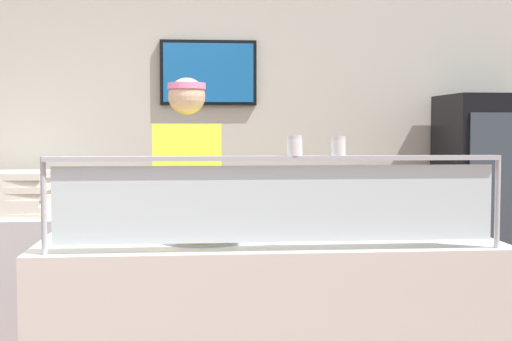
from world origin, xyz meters
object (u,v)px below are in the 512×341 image
object	(u,v)px
pepper_flake_shaker	(338,147)
worker_figure	(188,211)
drink_fridge	(491,211)
pizza_box_stack	(12,194)
pizza_tray	(204,237)
pizza_server	(200,233)
parmesan_shaker	(295,147)

from	to	relation	value
pepper_flake_shaker	worker_figure	world-z (taller)	worker_figure
drink_fridge	pizza_box_stack	world-z (taller)	drink_fridge
pizza_tray	pepper_flake_shaker	distance (m)	0.78
pizza_server	parmesan_shaker	world-z (taller)	parmesan_shaker
parmesan_shaker	pizza_box_stack	size ratio (longest dim) A/B	0.17
drink_fridge	pizza_box_stack	distance (m)	3.47
pepper_flake_shaker	drink_fridge	xyz separation A→B (m)	(1.60, 2.10, -0.53)
pizza_tray	worker_figure	distance (m)	0.74
pizza_tray	drink_fridge	xyz separation A→B (m)	(2.17, 1.78, -0.10)
pizza_tray	pizza_box_stack	world-z (taller)	pizza_box_stack
pizza_server	worker_figure	xyz separation A→B (m)	(-0.06, 0.75, 0.02)
pepper_flake_shaker	pizza_server	bearing A→B (deg)	152.94
pizza_tray	pepper_flake_shaker	bearing A→B (deg)	-29.33
parmesan_shaker	worker_figure	xyz separation A→B (m)	(-0.46, 1.05, -0.39)
parmesan_shaker	pepper_flake_shaker	xyz separation A→B (m)	(0.19, -0.00, -0.00)
pizza_server	pepper_flake_shaker	bearing A→B (deg)	-29.40
pepper_flake_shaker	pizza_box_stack	xyz separation A→B (m)	(-1.87, 2.06, -0.38)
pizza_tray	worker_figure	size ratio (longest dim) A/B	0.24
worker_figure	pizza_box_stack	bearing A→B (deg)	140.66
parmesan_shaker	drink_fridge	xyz separation A→B (m)	(1.79, 2.10, -0.53)
pizza_tray	pizza_box_stack	distance (m)	2.17
pizza_server	parmesan_shaker	bearing A→B (deg)	-39.26
worker_figure	drink_fridge	distance (m)	2.48
pizza_tray	pizza_server	distance (m)	0.03
worker_figure	pizza_box_stack	world-z (taller)	worker_figure
drink_fridge	pizza_server	bearing A→B (deg)	-140.56
pizza_server	worker_figure	world-z (taller)	worker_figure
worker_figure	drink_fridge	size ratio (longest dim) A/B	1.02
worker_figure	pepper_flake_shaker	bearing A→B (deg)	-58.55
pepper_flake_shaker	pizza_box_stack	bearing A→B (deg)	132.24
pizza_tray	worker_figure	bearing A→B (deg)	95.81
pizza_server	pepper_flake_shaker	size ratio (longest dim) A/B	3.34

